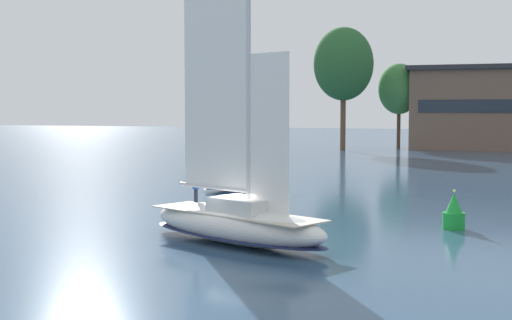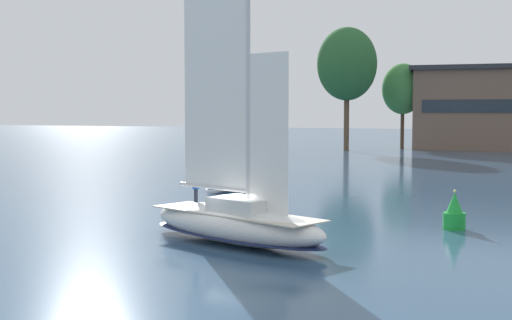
% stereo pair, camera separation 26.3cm
% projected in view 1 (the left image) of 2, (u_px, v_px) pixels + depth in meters
% --- Properties ---
extents(ground_plane, '(400.00, 400.00, 0.00)m').
position_uv_depth(ground_plane, '(236.00, 243.00, 34.33)').
color(ground_plane, '#2D4C6B').
extents(waterfront_building, '(29.57, 14.19, 13.18)m').
position_uv_depth(waterfront_building, '(505.00, 108.00, 112.42)').
color(waterfront_building, brown).
rests_on(waterfront_building, ground).
extents(tree_shore_left, '(6.68, 6.68, 13.75)m').
position_uv_depth(tree_shore_left, '(399.00, 89.00, 114.77)').
color(tree_shore_left, '#4C3828').
rests_on(tree_shore_left, ground).
extents(tree_shore_center, '(9.25, 9.25, 19.04)m').
position_uv_depth(tree_shore_center, '(343.00, 64.00, 109.96)').
color(tree_shore_center, brown).
rests_on(tree_shore_center, ground).
extents(sailboat_main, '(11.34, 7.40, 15.18)m').
position_uv_depth(sailboat_main, '(236.00, 219.00, 34.24)').
color(sailboat_main, white).
rests_on(sailboat_main, ground).
extents(sailboat_moored_near_marina, '(4.68, 5.44, 7.78)m').
position_uv_depth(sailboat_moored_near_marina, '(235.00, 183.00, 56.90)').
color(sailboat_moored_near_marina, navy).
rests_on(sailboat_moored_near_marina, ground).
extents(channel_buoy, '(1.20, 1.20, 2.15)m').
position_uv_depth(channel_buoy, '(454.00, 213.00, 38.35)').
color(channel_buoy, green).
rests_on(channel_buoy, ground).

